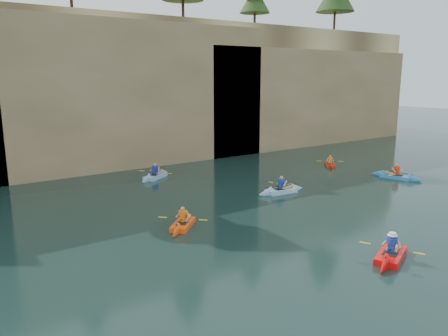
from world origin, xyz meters
TOP-DOWN VIEW (x-y plane):
  - ground at (0.00, 0.00)m, footprint 160.00×160.00m
  - cliff at (0.00, 30.00)m, footprint 70.00×16.00m
  - cliff_slab_center at (2.00, 22.60)m, footprint 24.00×2.40m
  - cliff_slab_east at (22.00, 22.60)m, footprint 26.00×2.40m
  - sea_cave_center at (-4.00, 21.95)m, footprint 3.50×1.00m
  - sea_cave_east at (10.00, 21.95)m, footprint 5.00×1.00m
  - main_kayaker at (3.30, 0.24)m, footprint 3.64×2.27m
  - kayaker_orange at (-1.57, 8.11)m, footprint 2.84×2.77m
  - kayaker_ltblue_near at (6.37, 9.99)m, footprint 3.40×2.57m
  - kayaker_red_far at (15.02, 13.86)m, footprint 2.33×2.57m
  - kayaker_ltblue_mid at (1.76, 17.90)m, footprint 3.35×2.56m
  - kayaker_blue_east at (15.50, 8.26)m, footprint 2.50×3.73m

SIDE VIEW (x-z plane):
  - ground at x=0.00m, z-range 0.00..0.00m
  - kayaker_red_far at x=15.02m, z-range -0.39..0.65m
  - kayaker_orange at x=-1.57m, z-range -0.46..0.77m
  - kayaker_blue_east at x=15.50m, z-range -0.49..0.81m
  - kayaker_ltblue_near at x=6.37m, z-range -0.50..0.82m
  - kayaker_ltblue_mid at x=1.76m, z-range -0.50..0.83m
  - main_kayaker at x=3.30m, z-range -0.49..0.85m
  - sea_cave_center at x=-4.00m, z-range 0.00..3.20m
  - sea_cave_east at x=10.00m, z-range 0.00..4.50m
  - cliff_slab_east at x=22.00m, z-range 0.00..9.84m
  - cliff_slab_center at x=2.00m, z-range 0.00..11.40m
  - cliff at x=0.00m, z-range 0.00..12.00m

